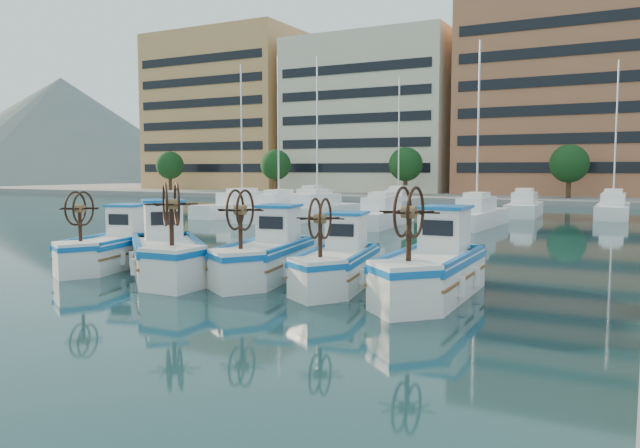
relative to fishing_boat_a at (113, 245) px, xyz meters
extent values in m
plane|color=#1A4145|center=(5.88, -0.28, -0.79)|extent=(300.00, 300.00, 0.00)
cube|color=gray|center=(5.88, 66.72, -0.49)|extent=(180.00, 40.00, 0.60)
cube|color=tan|center=(-42.12, 64.72, 11.81)|extent=(24.00, 14.00, 24.00)
cube|color=black|center=(-42.12, 57.72, 11.81)|extent=(22.08, 0.12, 21.60)
cube|color=beige|center=(-17.12, 64.72, 10.31)|extent=(23.00, 14.00, 21.00)
cube|color=black|center=(-17.12, 57.72, 10.31)|extent=(21.16, 0.12, 18.90)
cube|color=#AF6744|center=(6.88, 64.72, 12.31)|extent=(22.00, 14.00, 25.00)
cube|color=black|center=(6.88, 57.72, 12.31)|extent=(20.24, 0.12, 22.50)
cylinder|color=#3F2B19|center=(-44.12, 53.22, 0.71)|extent=(0.50, 0.50, 3.00)
sphere|color=#19481B|center=(-44.12, 53.22, 3.41)|extent=(4.00, 4.00, 4.00)
cylinder|color=#3F2B19|center=(-26.12, 53.22, 0.71)|extent=(0.50, 0.50, 3.00)
sphere|color=#19481B|center=(-26.12, 53.22, 3.41)|extent=(4.00, 4.00, 4.00)
cylinder|color=#3F2B19|center=(-8.12, 53.22, 0.71)|extent=(0.50, 0.50, 3.00)
sphere|color=#19481B|center=(-8.12, 53.22, 3.41)|extent=(4.00, 4.00, 4.00)
cylinder|color=#3F2B19|center=(9.88, 53.22, 0.71)|extent=(0.50, 0.50, 3.00)
sphere|color=#19481B|center=(9.88, 53.22, 3.41)|extent=(4.00, 4.00, 4.00)
cone|color=slate|center=(-134.12, 109.72, -0.79)|extent=(180.00, 180.00, 60.00)
cube|color=white|center=(-10.26, 22.92, -0.29)|extent=(3.50, 9.28, 1.00)
cylinder|color=silver|center=(-10.26, 22.92, 5.21)|extent=(0.12, 0.12, 11.00)
cube|color=white|center=(-6.03, 21.39, -0.29)|extent=(2.34, 8.73, 1.00)
cylinder|color=silver|center=(-6.03, 21.39, 5.21)|extent=(0.12, 0.12, 11.00)
cube|color=white|center=(-3.58, 22.64, -0.29)|extent=(3.00, 9.25, 1.00)
cylinder|color=silver|center=(-3.58, 22.64, 5.21)|extent=(0.12, 0.12, 11.00)
cube|color=white|center=(2.30, 20.37, -0.29)|extent=(2.96, 8.46, 1.00)
cube|color=white|center=(7.83, 22.55, -0.29)|extent=(2.44, 8.24, 1.00)
cylinder|color=silver|center=(7.83, 22.55, 5.21)|extent=(0.12, 0.12, 11.00)
cube|color=white|center=(-9.81, 33.38, -0.29)|extent=(3.06, 8.67, 1.00)
cube|color=white|center=(-1.97, 34.64, -0.29)|extent=(3.09, 8.23, 1.00)
cylinder|color=silver|center=(-1.97, 34.64, 5.21)|extent=(0.12, 0.12, 11.00)
cube|color=white|center=(8.96, 32.86, -0.29)|extent=(2.66, 7.41, 1.00)
cube|color=white|center=(15.06, 34.19, -0.29)|extent=(2.34, 8.08, 1.00)
cylinder|color=silver|center=(15.06, 34.19, 5.21)|extent=(0.12, 0.12, 11.00)
cube|color=white|center=(0.04, -0.14, -0.26)|extent=(2.79, 4.55, 1.06)
cube|color=#0D61B2|center=(0.04, -0.14, 0.14)|extent=(2.88, 4.68, 0.16)
cube|color=#174AB6|center=(0.04, -0.14, 0.08)|extent=(2.30, 4.04, 0.06)
cube|color=white|center=(-0.26, 1.03, 0.82)|extent=(1.40, 1.54, 1.11)
cube|color=#0D61B2|center=(-0.26, 1.03, 1.43)|extent=(1.58, 1.72, 0.08)
cylinder|color=#331E14|center=(0.48, -1.90, 0.86)|extent=(0.12, 0.12, 1.17)
cylinder|color=brown|center=(0.48, -1.90, 1.48)|extent=(0.38, 0.35, 0.28)
torus|color=#331E14|center=(0.33, -1.93, 1.48)|extent=(0.36, 1.16, 1.18)
torus|color=#331E14|center=(0.63, -1.86, 1.48)|extent=(0.36, 1.16, 1.18)
cube|color=white|center=(3.30, -0.83, -0.19)|extent=(4.83, 4.75, 1.18)
cube|color=#0D61B2|center=(3.30, -0.83, 0.26)|extent=(4.97, 4.89, 0.18)
cube|color=#174AB6|center=(3.30, -0.83, 0.18)|extent=(4.17, 4.10, 0.07)
cube|color=white|center=(2.33, 0.11, 1.02)|extent=(1.92, 1.91, 1.24)
cube|color=#0D61B2|center=(2.33, 0.11, 1.69)|extent=(2.16, 2.15, 0.09)
cylinder|color=#331E14|center=(4.77, -2.23, 1.05)|extent=(0.14, 0.14, 1.31)
cylinder|color=brown|center=(4.77, -2.23, 1.75)|extent=(0.48, 0.48, 0.32)
torus|color=#331E14|center=(4.65, -2.35, 1.75)|extent=(1.01, 0.97, 1.32)
torus|color=#331E14|center=(4.89, -2.11, 1.75)|extent=(1.01, 0.97, 1.32)
cube|color=white|center=(6.33, 0.47, -0.23)|extent=(2.70, 4.72, 1.11)
cube|color=#0D61B2|center=(6.33, 0.47, 0.19)|extent=(2.78, 4.86, 0.17)
cube|color=#174AB6|center=(6.33, 0.47, 0.12)|extent=(2.21, 4.20, 0.06)
cube|color=white|center=(6.09, 1.72, 0.90)|extent=(1.40, 1.57, 1.16)
cube|color=#0D61B2|center=(6.09, 1.72, 1.54)|extent=(1.59, 1.75, 0.08)
cylinder|color=#331E14|center=(6.68, -1.39, 0.94)|extent=(0.13, 0.13, 1.23)
cylinder|color=brown|center=(6.68, -1.39, 1.59)|extent=(0.39, 0.35, 0.30)
torus|color=#331E14|center=(6.53, -1.42, 1.59)|extent=(0.30, 1.23, 1.24)
torus|color=#331E14|center=(6.84, -1.36, 1.59)|extent=(0.30, 1.23, 1.24)
cube|color=white|center=(9.02, 0.37, -0.27)|extent=(2.54, 4.41, 1.04)
cube|color=#0D61B2|center=(9.02, 0.37, 0.13)|extent=(2.62, 4.54, 0.16)
cube|color=#174AB6|center=(9.02, 0.37, 0.06)|extent=(2.08, 3.93, 0.06)
cube|color=white|center=(8.79, 1.53, 0.79)|extent=(1.31, 1.47, 1.09)
cube|color=#0D61B2|center=(8.79, 1.53, 1.39)|extent=(1.49, 1.64, 0.08)
cylinder|color=#331E14|center=(9.36, -1.38, 0.82)|extent=(0.12, 0.12, 1.15)
cylinder|color=brown|center=(9.36, -1.38, 1.43)|extent=(0.36, 0.33, 0.28)
torus|color=#331E14|center=(9.21, -1.41, 1.43)|extent=(0.29, 1.15, 1.16)
torus|color=#331E14|center=(9.51, -1.35, 1.43)|extent=(0.29, 1.15, 1.16)
cube|color=white|center=(12.07, 0.15, -0.20)|extent=(2.13, 4.74, 1.17)
cube|color=#0D61B2|center=(12.07, 0.15, 0.25)|extent=(2.19, 4.88, 0.18)
cube|color=#174AB6|center=(12.07, 0.15, 0.17)|extent=(1.67, 4.26, 0.07)
cube|color=white|center=(12.04, 1.49, 1.00)|extent=(1.26, 1.48, 1.23)
cube|color=#0D61B2|center=(12.04, 1.49, 1.67)|extent=(1.44, 1.65, 0.09)
cylinder|color=#331E14|center=(12.12, -1.86, 1.03)|extent=(0.13, 0.13, 1.30)
cylinder|color=brown|center=(12.12, -1.86, 1.73)|extent=(0.37, 0.32, 0.31)
torus|color=#331E14|center=(11.95, -1.86, 1.73)|extent=(0.11, 1.31, 1.31)
torus|color=#331E14|center=(12.29, -1.86, 1.73)|extent=(0.11, 1.31, 1.31)
camera|label=1|loc=(17.40, -16.58, 2.78)|focal=35.00mm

